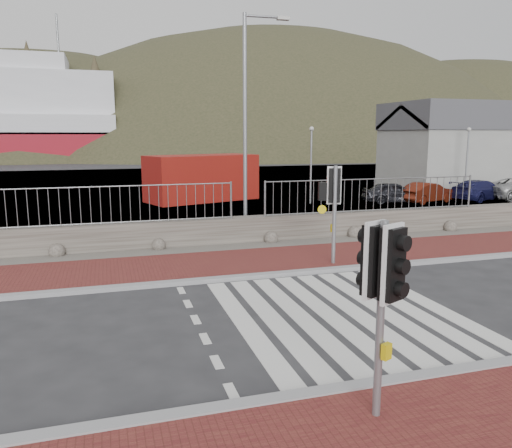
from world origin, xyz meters
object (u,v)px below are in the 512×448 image
object	(u,v)px
traffic_signal_far	(334,194)
streetlight	(249,115)
car_b	(427,193)
shipping_container	(202,178)
car_a	(394,193)
car_c	(480,190)
traffic_signal_near	(382,279)

from	to	relation	value
traffic_signal_far	streetlight	distance (m)	5.19
car_b	shipping_container	bearing A→B (deg)	52.66
streetlight	car_a	xyz separation A→B (m)	(10.16, 6.68, -3.78)
shipping_container	car_b	bearing A→B (deg)	-40.41
traffic_signal_far	car_c	world-z (taller)	traffic_signal_far
traffic_signal_near	shipping_container	distance (m)	22.75
shipping_container	car_c	bearing A→B (deg)	-36.06
traffic_signal_far	streetlight	size ratio (longest dim) A/B	0.37
traffic_signal_far	car_a	size ratio (longest dim) A/B	0.84
traffic_signal_far	car_b	bearing A→B (deg)	-122.20
traffic_signal_near	car_b	distance (m)	22.77
traffic_signal_far	shipping_container	xyz separation A→B (m)	(-0.85, 15.31, -0.78)
traffic_signal_far	car_b	distance (m)	15.38
shipping_container	streetlight	bearing A→B (deg)	-111.05
traffic_signal_far	streetlight	bearing A→B (deg)	-62.41
traffic_signal_far	car_a	xyz separation A→B (m)	(8.98, 11.18, -1.49)
traffic_signal_near	streetlight	bearing A→B (deg)	57.94
streetlight	car_a	bearing A→B (deg)	36.27
traffic_signal_far	streetlight	xyz separation A→B (m)	(-1.18, 4.50, 2.30)
traffic_signal_far	shipping_container	bearing A→B (deg)	-73.88
car_b	traffic_signal_near	bearing A→B (deg)	126.72
traffic_signal_near	shipping_container	world-z (taller)	traffic_signal_near
traffic_signal_far	traffic_signal_near	bearing A→B (deg)	81.84
car_a	car_b	world-z (taller)	car_a
streetlight	car_a	size ratio (longest dim) A/B	2.29
traffic_signal_near	car_c	distance (m)	24.96
traffic_signal_far	car_b	world-z (taller)	traffic_signal_far
traffic_signal_near	car_c	world-z (taller)	traffic_signal_near
shipping_container	car_a	distance (m)	10.69
shipping_container	car_c	size ratio (longest dim) A/B	1.52
car_a	shipping_container	bearing A→B (deg)	79.77
shipping_container	traffic_signal_near	bearing A→B (deg)	-114.33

